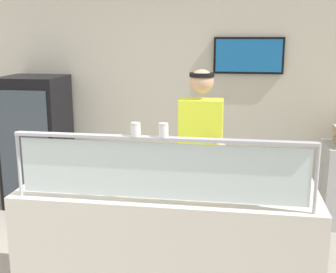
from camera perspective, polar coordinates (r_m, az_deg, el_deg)
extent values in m
plane|color=gray|center=(4.22, 1.37, -16.04)|extent=(12.00, 12.00, 0.00)
cube|color=beige|center=(5.38, 3.85, 5.57)|extent=(6.57, 0.08, 2.70)
cube|color=black|center=(5.25, 10.37, 10.25)|extent=(0.80, 0.04, 0.42)
cube|color=#1966B2|center=(5.23, 10.38, 10.24)|extent=(0.75, 0.01, 0.37)
cube|color=silver|center=(3.47, 0.03, -13.97)|extent=(2.17, 0.80, 0.95)
cylinder|color=#B2B5BC|center=(3.21, -18.69, -3.42)|extent=(0.02, 0.02, 0.46)
cylinder|color=#B2B5BC|center=(2.89, 18.66, -5.21)|extent=(0.02, 0.02, 0.46)
cube|color=silver|center=(2.89, -1.04, -4.50)|extent=(1.91, 0.01, 0.38)
cube|color=#B2B5BC|center=(2.83, -1.06, -0.25)|extent=(1.97, 0.06, 0.02)
cylinder|color=#9EA0A8|center=(3.26, 1.61, -6.57)|extent=(0.47, 0.47, 0.01)
cylinder|color=tan|center=(3.26, 1.61, -6.32)|extent=(0.45, 0.45, 0.02)
cylinder|color=gold|center=(3.25, 1.61, -6.12)|extent=(0.39, 0.39, 0.01)
cube|color=#ADAFB7|center=(3.23, 1.59, -6.14)|extent=(0.15, 0.29, 0.01)
cylinder|color=white|center=(2.85, -4.21, 0.75)|extent=(0.07, 0.07, 0.07)
cylinder|color=white|center=(2.85, -4.20, 0.54)|extent=(0.06, 0.06, 0.05)
cylinder|color=silver|center=(2.84, -4.22, 1.63)|extent=(0.06, 0.06, 0.02)
cylinder|color=white|center=(2.82, -0.57, 0.65)|extent=(0.06, 0.06, 0.07)
cylinder|color=red|center=(2.82, -0.57, 0.43)|extent=(0.05, 0.05, 0.05)
cylinder|color=silver|center=(2.81, -0.58, 1.55)|extent=(0.06, 0.06, 0.02)
cylinder|color=#23232D|center=(4.14, 2.56, -9.30)|extent=(0.13, 0.13, 0.95)
cylinder|color=#23232D|center=(4.13, 5.63, -9.45)|extent=(0.13, 0.13, 0.95)
cube|color=#D8EA33|center=(3.91, 4.27, 0.83)|extent=(0.38, 0.21, 0.55)
sphere|color=tan|center=(3.84, 4.38, 7.11)|extent=(0.21, 0.21, 0.21)
cylinder|color=black|center=(3.83, 4.39, 7.97)|extent=(0.21, 0.21, 0.04)
cylinder|color=tan|center=(3.71, 6.72, -1.42)|extent=(0.08, 0.34, 0.08)
cube|color=black|center=(5.57, -16.56, -0.59)|extent=(0.70, 0.65, 1.57)
cube|color=#38424C|center=(5.28, -18.13, -1.11)|extent=(0.60, 0.02, 1.26)
cylinder|color=green|center=(5.45, -19.58, -0.25)|extent=(0.06, 0.06, 0.20)
cylinder|color=green|center=(5.41, -18.62, -0.30)|extent=(0.06, 0.06, 0.20)
cylinder|color=green|center=(5.36, -17.64, -0.34)|extent=(0.06, 0.06, 0.20)
cylinder|color=green|center=(5.31, -16.64, -0.38)|extent=(0.06, 0.06, 0.20)
cylinder|color=blue|center=(5.27, -15.63, -0.43)|extent=(0.06, 0.06, 0.20)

